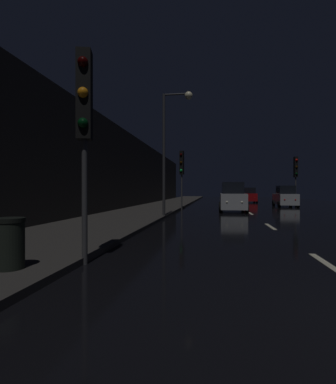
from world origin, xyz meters
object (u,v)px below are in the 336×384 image
(traffic_light_near_left, at_px, (84,110))
(car_approaching_headlights, at_px, (233,198))
(traffic_light_far_right, at_px, (296,171))
(trash_bin_curbside, at_px, (9,243))
(traffic_light_far_left, at_px, (182,167))
(car_parked_right_far, at_px, (285,197))
(car_distant_taillights, at_px, (249,196))
(streetlamp_overhead, at_px, (172,135))

(traffic_light_near_left, xyz_separation_m, car_approaching_headlights, (4.04, 16.92, -2.30))
(traffic_light_near_left, bearing_deg, traffic_light_far_right, 142.62)
(traffic_light_far_right, distance_m, traffic_light_near_left, 25.76)
(trash_bin_curbside, xyz_separation_m, car_approaching_headlights, (4.99, 18.02, 0.37))
(traffic_light_far_right, relative_size, trash_bin_curbside, 5.02)
(traffic_light_near_left, bearing_deg, traffic_light_far_left, 165.54)
(traffic_light_near_left, bearing_deg, car_parked_right_far, 144.75)
(car_approaching_headlights, relative_size, car_distant_taillights, 1.15)
(traffic_light_far_left, bearing_deg, streetlamp_overhead, 13.32)
(car_approaching_headlights, bearing_deg, streetlamp_overhead, -31.35)
(traffic_light_near_left, distance_m, car_distant_taillights, 34.78)
(traffic_light_far_right, bearing_deg, traffic_light_far_left, -70.53)
(traffic_light_near_left, height_order, car_approaching_headlights, traffic_light_near_left)
(car_parked_right_far, xyz_separation_m, car_distant_taillights, (-2.27, 9.71, -0.05))
(streetlamp_overhead, relative_size, car_approaching_headlights, 1.65)
(car_approaching_headlights, bearing_deg, traffic_light_far_right, 137.84)
(traffic_light_far_left, relative_size, car_distant_taillights, 1.27)
(traffic_light_far_right, bearing_deg, car_parked_right_far, -134.13)
(traffic_light_far_right, bearing_deg, car_distant_taillights, -171.50)
(traffic_light_far_left, xyz_separation_m, streetlamp_overhead, (0.27, -7.53, 1.27))
(traffic_light_near_left, relative_size, car_approaching_headlights, 1.07)
(trash_bin_curbside, bearing_deg, traffic_light_far_right, 65.86)
(car_approaching_headlights, distance_m, car_parked_right_far, 9.05)
(traffic_light_far_right, height_order, car_distant_taillights, traffic_light_far_right)
(traffic_light_far_left, bearing_deg, traffic_light_near_left, 11.00)
(traffic_light_near_left, height_order, car_parked_right_far, traffic_light_near_left)
(streetlamp_overhead, height_order, car_distant_taillights, streetlamp_overhead)
(traffic_light_far_left, height_order, car_distant_taillights, traffic_light_far_left)
(traffic_light_far_left, xyz_separation_m, car_approaching_headlights, (3.95, -1.49, -2.45))
(traffic_light_far_left, xyz_separation_m, traffic_light_near_left, (-0.09, -18.42, -0.15))
(streetlamp_overhead, bearing_deg, traffic_light_near_left, -91.89)
(traffic_light_far_left, height_order, streetlamp_overhead, streetlamp_overhead)
(trash_bin_curbside, height_order, car_distant_taillights, car_distant_taillights)
(streetlamp_overhead, bearing_deg, car_distant_taillights, 73.77)
(trash_bin_curbside, bearing_deg, traffic_light_near_left, 48.98)
(trash_bin_curbside, distance_m, car_parked_right_far, 27.37)
(trash_bin_curbside, xyz_separation_m, car_distant_taillights, (8.03, 35.06, 0.24))
(car_approaching_headlights, height_order, car_parked_right_far, car_approaching_headlights)
(traffic_light_near_left, bearing_deg, streetlamp_overhead, 163.94)
(traffic_light_far_right, relative_size, traffic_light_near_left, 1.02)
(traffic_light_far_left, relative_size, car_approaching_headlights, 1.11)
(traffic_light_far_left, bearing_deg, car_approaching_headlights, 80.54)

